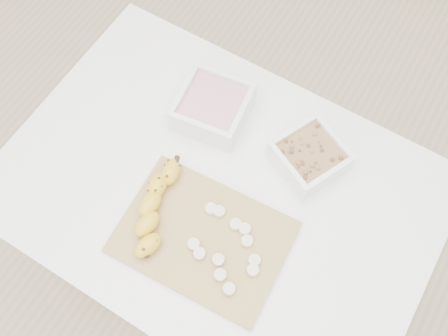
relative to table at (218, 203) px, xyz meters
The scene contains 7 objects.
ground 0.65m from the table, ahead, with size 3.50×3.50×0.00m, color #C6AD89.
table is the anchor object (origin of this frame).
bowl_yogurt 0.24m from the table, 124.50° to the left, with size 0.18×0.18×0.08m.
bowl_granola 0.26m from the table, 48.59° to the left, with size 0.19×0.19×0.07m.
cutting_board 0.16m from the table, 73.32° to the right, with size 0.36×0.26×0.01m, color #A8864C.
banana 0.20m from the table, 124.29° to the right, with size 0.06×0.23×0.04m, color gold, non-canonical shape.
banana_slices 0.19m from the table, 50.13° to the right, with size 0.18×0.16×0.02m.
Camera 1 is at (0.24, -0.36, 1.82)m, focal length 40.00 mm.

